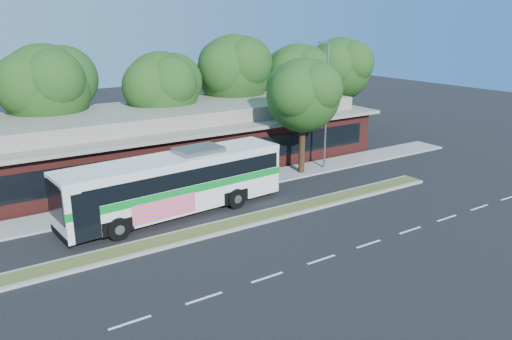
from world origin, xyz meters
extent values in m
plane|color=black|center=(0.00, 0.00, 0.00)|extent=(120.00, 120.00, 0.00)
cube|color=#525D27|center=(0.00, 0.60, 0.07)|extent=(26.00, 1.10, 0.15)
cube|color=gray|center=(0.00, 6.40, 0.06)|extent=(44.00, 2.60, 0.12)
cube|color=#4E1B18|center=(0.00, 13.00, 1.60)|extent=(32.00, 10.00, 3.20)
cube|color=gray|center=(0.00, 13.00, 3.32)|extent=(33.20, 11.20, 0.24)
cube|color=gray|center=(0.00, 13.00, 3.95)|extent=(30.00, 8.00, 1.00)
cube|color=black|center=(0.00, 7.97, 1.70)|extent=(30.00, 0.06, 1.60)
cylinder|color=slate|center=(9.60, 6.00, 4.50)|extent=(0.16, 0.16, 9.00)
cube|color=slate|center=(9.20, 6.00, 9.00)|extent=(0.90, 0.18, 0.14)
cylinder|color=black|center=(-7.00, 16.00, 2.10)|extent=(0.44, 0.44, 4.20)
sphere|color=#173C14|center=(-7.00, 16.00, 6.00)|extent=(6.00, 6.00, 6.00)
sphere|color=#173C14|center=(-5.65, 16.45, 6.48)|extent=(4.68, 4.68, 4.68)
cylinder|color=black|center=(1.00, 15.00, 1.89)|extent=(0.44, 0.44, 3.78)
sphere|color=#173C14|center=(1.00, 15.00, 5.46)|extent=(5.60, 5.60, 5.60)
sphere|color=#173C14|center=(2.26, 15.42, 5.91)|extent=(4.37, 4.37, 4.37)
cylinder|color=black|center=(8.00, 16.00, 2.21)|extent=(0.44, 0.44, 4.41)
sphere|color=#173C14|center=(8.00, 16.00, 6.27)|extent=(6.20, 6.20, 6.20)
sphere|color=#173C14|center=(9.39, 16.46, 6.77)|extent=(4.84, 4.84, 4.84)
cylinder|color=black|center=(14.00, 15.00, 1.93)|extent=(0.44, 0.44, 3.86)
sphere|color=#173C14|center=(14.00, 15.00, 5.60)|extent=(5.80, 5.80, 5.80)
sphere|color=#173C14|center=(15.30, 15.43, 6.07)|extent=(4.52, 4.52, 4.52)
cylinder|color=black|center=(20.00, 16.00, 2.06)|extent=(0.44, 0.44, 4.12)
sphere|color=#173C14|center=(20.00, 16.00, 5.92)|extent=(6.00, 6.00, 6.00)
sphere|color=#173C14|center=(21.35, 16.45, 6.40)|extent=(4.68, 4.68, 4.68)
cube|color=silver|center=(-3.17, 3.80, 1.83)|extent=(12.96, 3.71, 2.94)
cube|color=black|center=(-2.85, 3.82, 2.42)|extent=(11.95, 3.68, 0.88)
cube|color=silver|center=(-3.17, 3.80, 3.18)|extent=(12.99, 3.73, 0.28)
cube|color=#057F26|center=(-3.17, 3.80, 1.74)|extent=(13.03, 3.78, 0.41)
cube|color=black|center=(-9.57, 3.30, 2.19)|extent=(0.25, 2.39, 1.82)
cube|color=black|center=(3.22, 4.30, 2.53)|extent=(0.24, 2.23, 1.18)
cube|color=#D43ED3|center=(-4.44, 2.30, 1.07)|extent=(3.62, 0.34, 1.07)
cube|color=slate|center=(-1.58, 3.92, 3.45)|extent=(2.68, 1.90, 0.32)
cylinder|color=black|center=(-7.00, 2.16, 0.59)|extent=(1.20, 0.47, 1.17)
cylinder|color=black|center=(-7.21, 4.83, 0.59)|extent=(1.20, 0.47, 1.17)
cylinder|color=black|center=(0.12, 2.72, 0.59)|extent=(1.20, 0.47, 1.17)
cylinder|color=black|center=(-0.09, 5.38, 0.59)|extent=(1.20, 0.47, 1.17)
cylinder|color=black|center=(7.48, 5.97, 2.02)|extent=(0.44, 0.44, 4.05)
sphere|color=#173C14|center=(7.48, 5.97, 5.56)|extent=(5.04, 5.04, 5.04)
sphere|color=#173C14|center=(8.61, 6.35, 5.96)|extent=(3.93, 3.93, 3.93)
camera|label=1|loc=(-13.77, -20.54, 10.45)|focal=35.00mm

